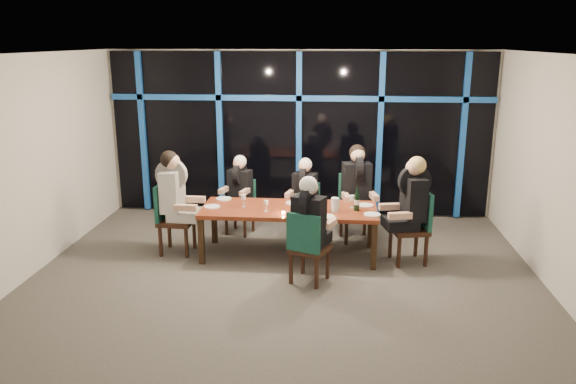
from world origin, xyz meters
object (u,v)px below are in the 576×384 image
at_px(diner_far_mid, 304,187).
at_px(diner_far_right, 357,179).
at_px(water_pitcher, 335,205).
at_px(diner_near_mid, 310,214).
at_px(chair_far_left, 242,203).
at_px(chair_far_mid, 305,207).
at_px(diner_end_right, 411,195).
at_px(chair_end_right, 416,223).
at_px(chair_near_mid, 307,244).
at_px(chair_end_left, 170,215).
at_px(diner_far_left, 239,183).
at_px(chair_far_right, 355,203).
at_px(diner_end_left, 175,188).
at_px(dining_table, 289,212).
at_px(wine_bottle, 357,202).

relative_size(diner_far_mid, diner_far_right, 0.85).
bearing_deg(water_pitcher, diner_near_mid, -122.26).
relative_size(chair_far_left, chair_far_mid, 1.00).
distance_m(chair_far_left, diner_far_mid, 1.15).
distance_m(diner_end_right, diner_near_mid, 1.62).
distance_m(diner_near_mid, water_pitcher, 0.87).
relative_size(chair_end_right, diner_near_mid, 1.10).
distance_m(diner_far_mid, diner_far_right, 0.86).
distance_m(chair_far_mid, diner_far_right, 0.98).
bearing_deg(chair_near_mid, chair_end_left, -2.88).
xyz_separation_m(diner_far_left, diner_far_right, (1.93, -0.16, 0.15)).
distance_m(chair_end_right, diner_far_mid, 1.91).
bearing_deg(water_pitcher, chair_far_right, 61.61).
relative_size(diner_far_mid, diner_end_left, 0.84).
distance_m(chair_end_left, diner_far_mid, 2.16).
bearing_deg(dining_table, chair_end_right, -3.00).
distance_m(diner_end_left, water_pitcher, 2.40).
relative_size(chair_end_right, diner_end_left, 1.02).
bearing_deg(chair_far_left, diner_far_mid, 4.31).
height_order(diner_near_mid, wine_bottle, diner_near_mid).
bearing_deg(chair_near_mid, diner_far_right, -89.84).
bearing_deg(diner_far_right, water_pitcher, -122.90).
xyz_separation_m(dining_table, chair_near_mid, (0.32, -1.00, -0.12)).
bearing_deg(diner_far_mid, dining_table, -89.26).
height_order(chair_end_right, wine_bottle, wine_bottle).
distance_m(chair_far_right, chair_near_mid, 1.98).
bearing_deg(dining_table, diner_end_right, -3.81).
height_order(diner_far_right, wine_bottle, diner_far_right).
distance_m(chair_far_left, diner_near_mid, 2.34).
relative_size(chair_end_left, chair_near_mid, 1.08).
relative_size(chair_far_left, chair_far_right, 0.85).
height_order(diner_end_right, water_pitcher, diner_end_right).
relative_size(diner_far_left, diner_near_mid, 0.90).
bearing_deg(chair_end_right, chair_far_left, -124.65).
xyz_separation_m(diner_end_right, wine_bottle, (-0.76, 0.07, -0.14)).
relative_size(dining_table, chair_end_left, 2.40).
bearing_deg(dining_table, water_pitcher, -10.66).
bearing_deg(diner_far_mid, wine_bottle, -32.38).
xyz_separation_m(chair_far_right, diner_far_right, (0.02, -0.09, 0.42)).
bearing_deg(diner_far_left, diner_far_right, 10.79).
xyz_separation_m(diner_end_right, diner_near_mid, (-1.41, -0.81, -0.07)).
height_order(chair_far_mid, chair_near_mid, chair_near_mid).
xyz_separation_m(chair_far_left, diner_end_left, (-0.83, -1.03, 0.52)).
relative_size(chair_far_mid, water_pitcher, 4.43).
relative_size(dining_table, diner_far_mid, 2.93).
distance_m(chair_far_left, diner_end_right, 2.92).
relative_size(chair_far_left, wine_bottle, 2.54).
bearing_deg(diner_end_left, diner_end_right, -88.96).
bearing_deg(wine_bottle, diner_end_left, 179.67).
distance_m(dining_table, chair_end_right, 1.85).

